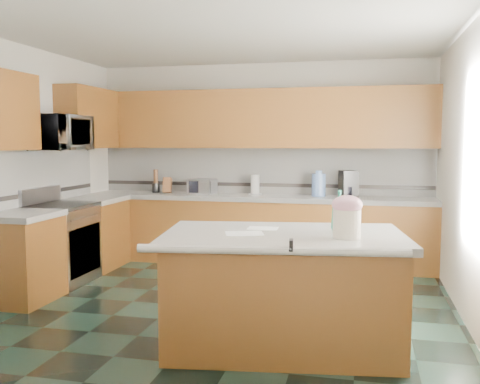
% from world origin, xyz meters
% --- Properties ---
extents(floor, '(4.60, 4.60, 0.00)m').
position_xyz_m(floor, '(0.00, 0.00, 0.00)').
color(floor, black).
rests_on(floor, ground).
extents(ceiling, '(4.60, 4.60, 0.00)m').
position_xyz_m(ceiling, '(0.00, 0.00, 2.70)').
color(ceiling, white).
rests_on(ceiling, ground).
extents(wall_back, '(4.60, 0.04, 2.70)m').
position_xyz_m(wall_back, '(0.00, 2.32, 1.35)').
color(wall_back, white).
rests_on(wall_back, ground).
extents(wall_front, '(4.60, 0.04, 2.70)m').
position_xyz_m(wall_front, '(0.00, -2.32, 1.35)').
color(wall_front, white).
rests_on(wall_front, ground).
extents(wall_left, '(0.04, 4.60, 2.70)m').
position_xyz_m(wall_left, '(-2.32, 0.00, 1.35)').
color(wall_left, white).
rests_on(wall_left, ground).
extents(wall_right, '(0.04, 4.60, 2.70)m').
position_xyz_m(wall_right, '(2.32, 0.00, 1.35)').
color(wall_right, white).
rests_on(wall_right, ground).
extents(back_base_cab, '(4.60, 0.60, 0.86)m').
position_xyz_m(back_base_cab, '(0.00, 2.00, 0.43)').
color(back_base_cab, '#351C07').
rests_on(back_base_cab, ground).
extents(back_countertop, '(4.60, 0.64, 0.06)m').
position_xyz_m(back_countertop, '(0.00, 2.00, 0.89)').
color(back_countertop, white).
rests_on(back_countertop, back_base_cab).
extents(back_upper_cab, '(4.60, 0.33, 0.78)m').
position_xyz_m(back_upper_cab, '(0.00, 2.13, 1.94)').
color(back_upper_cab, '#351C07').
rests_on(back_upper_cab, wall_back).
extents(back_backsplash, '(4.60, 0.02, 0.63)m').
position_xyz_m(back_backsplash, '(0.00, 2.29, 1.24)').
color(back_backsplash, silver).
rests_on(back_backsplash, back_countertop).
extents(back_accent_band, '(4.60, 0.01, 0.05)m').
position_xyz_m(back_accent_band, '(0.00, 2.28, 1.04)').
color(back_accent_band, black).
rests_on(back_accent_band, back_countertop).
extents(left_base_cab_rear, '(0.60, 0.82, 0.86)m').
position_xyz_m(left_base_cab_rear, '(-2.00, 1.29, 0.43)').
color(left_base_cab_rear, '#351C07').
rests_on(left_base_cab_rear, ground).
extents(left_counter_rear, '(0.64, 0.82, 0.06)m').
position_xyz_m(left_counter_rear, '(-2.00, 1.29, 0.89)').
color(left_counter_rear, white).
rests_on(left_counter_rear, left_base_cab_rear).
extents(left_base_cab_front, '(0.60, 0.72, 0.86)m').
position_xyz_m(left_base_cab_front, '(-2.00, -0.24, 0.43)').
color(left_base_cab_front, '#351C07').
rests_on(left_base_cab_front, ground).
extents(left_counter_front, '(0.64, 0.72, 0.06)m').
position_xyz_m(left_counter_front, '(-2.00, -0.24, 0.89)').
color(left_counter_front, white).
rests_on(left_counter_front, left_base_cab_front).
extents(left_backsplash, '(0.02, 2.30, 0.63)m').
position_xyz_m(left_backsplash, '(-2.29, 0.55, 1.24)').
color(left_backsplash, silver).
rests_on(left_backsplash, wall_left).
extents(left_accent_band, '(0.01, 2.30, 0.05)m').
position_xyz_m(left_accent_band, '(-2.28, 0.55, 1.04)').
color(left_accent_band, black).
rests_on(left_accent_band, wall_left).
extents(left_upper_cab_rear, '(0.33, 1.09, 0.78)m').
position_xyz_m(left_upper_cab_rear, '(-2.13, 1.42, 1.94)').
color(left_upper_cab_rear, '#351C07').
rests_on(left_upper_cab_rear, wall_left).
extents(left_upper_cab_front, '(0.33, 0.72, 0.78)m').
position_xyz_m(left_upper_cab_front, '(-2.13, -0.24, 1.94)').
color(left_upper_cab_front, '#351C07').
rests_on(left_upper_cab_front, wall_left).
extents(range_body, '(0.60, 0.76, 0.88)m').
position_xyz_m(range_body, '(-2.00, 0.50, 0.44)').
color(range_body, '#B7B7BC').
rests_on(range_body, ground).
extents(range_oven_door, '(0.02, 0.68, 0.55)m').
position_xyz_m(range_oven_door, '(-1.71, 0.50, 0.40)').
color(range_oven_door, black).
rests_on(range_oven_door, range_body).
extents(range_cooktop, '(0.62, 0.78, 0.04)m').
position_xyz_m(range_cooktop, '(-2.00, 0.50, 0.90)').
color(range_cooktop, black).
rests_on(range_cooktop, range_body).
extents(range_handle, '(0.02, 0.66, 0.02)m').
position_xyz_m(range_handle, '(-1.68, 0.50, 0.78)').
color(range_handle, '#B7B7BC').
rests_on(range_handle, range_body).
extents(range_backguard, '(0.06, 0.76, 0.18)m').
position_xyz_m(range_backguard, '(-2.26, 0.50, 1.02)').
color(range_backguard, '#B7B7BC').
rests_on(range_backguard, range_body).
extents(microwave, '(0.50, 0.73, 0.41)m').
position_xyz_m(microwave, '(-2.00, 0.50, 1.73)').
color(microwave, '#B7B7BC').
rests_on(microwave, wall_left).
extents(island_base, '(1.90, 1.25, 0.86)m').
position_xyz_m(island_base, '(0.78, -0.84, 0.43)').
color(island_base, '#351C07').
rests_on(island_base, ground).
extents(island_top, '(2.01, 1.36, 0.06)m').
position_xyz_m(island_top, '(0.78, -0.84, 0.89)').
color(island_top, white).
rests_on(island_top, island_base).
extents(island_bullnose, '(1.87, 0.32, 0.06)m').
position_xyz_m(island_bullnose, '(0.78, -1.40, 0.89)').
color(island_bullnose, white).
rests_on(island_bullnose, island_base).
extents(treat_jar, '(0.21, 0.21, 0.22)m').
position_xyz_m(treat_jar, '(1.27, -0.96, 1.03)').
color(treat_jar, '#F4E5CB').
rests_on(treat_jar, island_top).
extents(treat_jar_lid, '(0.23, 0.23, 0.14)m').
position_xyz_m(treat_jar_lid, '(1.27, -0.96, 1.17)').
color(treat_jar_lid, pink).
rests_on(treat_jar_lid, treat_jar).
extents(treat_jar_knob, '(0.07, 0.03, 0.03)m').
position_xyz_m(treat_jar_knob, '(1.27, -0.96, 1.22)').
color(treat_jar_knob, tan).
rests_on(treat_jar_knob, treat_jar_lid).
extents(treat_jar_knob_end_l, '(0.04, 0.04, 0.04)m').
position_xyz_m(treat_jar_knob_end_l, '(1.23, -0.96, 1.22)').
color(treat_jar_knob_end_l, tan).
rests_on(treat_jar_knob_end_l, treat_jar_lid).
extents(treat_jar_knob_end_r, '(0.04, 0.04, 0.04)m').
position_xyz_m(treat_jar_knob_end_r, '(1.31, -0.96, 1.22)').
color(treat_jar_knob_end_r, tan).
rests_on(treat_jar_knob_end_r, treat_jar_lid).
extents(soap_bottle_island, '(0.14, 0.14, 0.33)m').
position_xyz_m(soap_bottle_island, '(1.20, -0.69, 1.09)').
color(soap_bottle_island, teal).
rests_on(soap_bottle_island, island_top).
extents(paper_sheet_a, '(0.35, 0.30, 0.00)m').
position_xyz_m(paper_sheet_a, '(0.49, -0.95, 0.92)').
color(paper_sheet_a, white).
rests_on(paper_sheet_a, island_top).
extents(paper_sheet_b, '(0.25, 0.19, 0.00)m').
position_xyz_m(paper_sheet_b, '(0.58, -0.67, 0.92)').
color(paper_sheet_b, white).
rests_on(paper_sheet_b, island_top).
extents(clamp_body, '(0.04, 0.09, 0.08)m').
position_xyz_m(clamp_body, '(0.91, -1.38, 0.93)').
color(clamp_body, black).
rests_on(clamp_body, island_top).
extents(clamp_handle, '(0.01, 0.06, 0.01)m').
position_xyz_m(clamp_handle, '(0.91, -1.43, 0.91)').
color(clamp_handle, black).
rests_on(clamp_handle, island_top).
extents(knife_block, '(0.14, 0.18, 0.23)m').
position_xyz_m(knife_block, '(-1.29, 2.05, 1.03)').
color(knife_block, '#472814').
rests_on(knife_block, back_countertop).
extents(utensil_crock, '(0.11, 0.11, 0.13)m').
position_xyz_m(utensil_crock, '(-1.47, 2.08, 0.99)').
color(utensil_crock, black).
rests_on(utensil_crock, back_countertop).
extents(utensil_bundle, '(0.06, 0.06, 0.19)m').
position_xyz_m(utensil_bundle, '(-1.47, 2.08, 1.15)').
color(utensil_bundle, '#472814').
rests_on(utensil_bundle, utensil_crock).
extents(toaster_oven, '(0.39, 0.31, 0.20)m').
position_xyz_m(toaster_oven, '(-0.78, 2.05, 1.02)').
color(toaster_oven, '#B7B7BC').
rests_on(toaster_oven, back_countertop).
extents(toaster_oven_door, '(0.31, 0.01, 0.16)m').
position_xyz_m(toaster_oven_door, '(-0.78, 1.94, 1.02)').
color(toaster_oven_door, black).
rests_on(toaster_oven_door, toaster_oven).
extents(paper_towel, '(0.12, 0.12, 0.27)m').
position_xyz_m(paper_towel, '(-0.04, 2.10, 1.05)').
color(paper_towel, white).
rests_on(paper_towel, back_countertop).
extents(paper_towel_base, '(0.18, 0.18, 0.01)m').
position_xyz_m(paper_towel_base, '(-0.04, 2.10, 0.93)').
color(paper_towel_base, '#B7B7BC').
rests_on(paper_towel_base, back_countertop).
extents(water_jug, '(0.18, 0.18, 0.30)m').
position_xyz_m(water_jug, '(0.81, 2.06, 1.07)').
color(water_jug, '#688CD4').
rests_on(water_jug, back_countertop).
extents(water_jug_neck, '(0.08, 0.08, 0.04)m').
position_xyz_m(water_jug_neck, '(0.81, 2.06, 1.24)').
color(water_jug_neck, '#688CD4').
rests_on(water_jug_neck, water_jug).
extents(coffee_maker, '(0.27, 0.28, 0.34)m').
position_xyz_m(coffee_maker, '(1.19, 2.08, 1.09)').
color(coffee_maker, black).
rests_on(coffee_maker, back_countertop).
extents(coffee_carafe, '(0.14, 0.14, 0.14)m').
position_xyz_m(coffee_carafe, '(1.19, 2.03, 0.99)').
color(coffee_carafe, black).
rests_on(coffee_carafe, back_countertop).
extents(soap_bottle_back, '(0.12, 0.12, 0.22)m').
position_xyz_m(soap_bottle_back, '(1.22, 2.05, 1.03)').
color(soap_bottle_back, white).
rests_on(soap_bottle_back, back_countertop).
extents(soap_back_cap, '(0.02, 0.02, 0.03)m').
position_xyz_m(soap_back_cap, '(1.22, 2.05, 1.16)').
color(soap_back_cap, red).
rests_on(soap_back_cap, soap_bottle_back).
extents(window_light_proxy, '(0.02, 1.40, 1.10)m').
position_xyz_m(window_light_proxy, '(2.29, -0.20, 1.50)').
color(window_light_proxy, white).
rests_on(window_light_proxy, wall_right).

